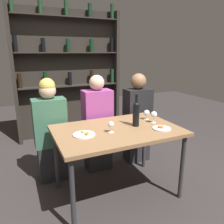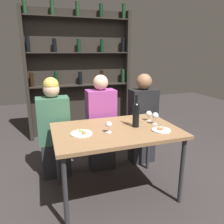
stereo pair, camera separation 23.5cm
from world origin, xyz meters
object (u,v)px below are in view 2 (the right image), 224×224
at_px(wine_glass_2, 155,116).
at_px(seated_person_left, 54,130).
at_px(wine_bottle, 136,113).
at_px(wine_glass_0, 149,114).
at_px(food_plate_0, 82,133).
at_px(seated_person_center, 101,126).
at_px(food_plate_1, 161,130).
at_px(seated_person_right, 142,121).
at_px(wine_glass_1, 109,125).

xyz_separation_m(wine_glass_2, seated_person_left, (-1.06, 0.59, -0.25)).
distance_m(wine_bottle, wine_glass_0, 0.29).
distance_m(wine_glass_2, seated_person_left, 1.24).
distance_m(wine_glass_2, food_plate_0, 0.84).
bearing_deg(seated_person_center, food_plate_1, -62.73).
xyz_separation_m(wine_glass_0, seated_person_right, (0.15, 0.45, -0.24)).
xyz_separation_m(wine_glass_0, wine_glass_2, (0.01, -0.14, 0.02)).
height_order(seated_person_center, seated_person_right, seated_person_center).
height_order(wine_glass_1, wine_glass_2, wine_glass_2).
bearing_deg(wine_bottle, seated_person_left, 143.61).
bearing_deg(wine_glass_2, seated_person_left, 150.80).
height_order(food_plate_0, seated_person_right, seated_person_right).
distance_m(wine_glass_2, seated_person_right, 0.66).
relative_size(seated_person_center, seated_person_right, 1.00).
bearing_deg(seated_person_left, wine_bottle, -36.39).
height_order(wine_glass_2, seated_person_left, seated_person_left).
height_order(wine_glass_0, wine_glass_1, wine_glass_0).
distance_m(wine_glass_1, seated_person_center, 0.72).
xyz_separation_m(seated_person_left, seated_person_right, (1.20, -0.00, -0.00)).
relative_size(wine_glass_0, seated_person_left, 0.09).
bearing_deg(food_plate_0, seated_person_left, 109.50).
height_order(wine_bottle, food_plate_0, wine_bottle).
bearing_deg(food_plate_1, seated_person_right, 76.56).
xyz_separation_m(seated_person_left, seated_person_center, (0.60, -0.00, -0.01)).
bearing_deg(seated_person_center, seated_person_left, 180.00).
distance_m(wine_bottle, wine_glass_2, 0.25).
height_order(wine_glass_1, seated_person_center, seated_person_center).
xyz_separation_m(wine_glass_0, seated_person_left, (-1.05, 0.45, -0.24)).
xyz_separation_m(food_plate_0, seated_person_right, (0.98, 0.63, -0.17)).
bearing_deg(wine_bottle, wine_glass_0, 32.57).
bearing_deg(seated_person_center, wine_bottle, -70.22).
height_order(wine_glass_2, seated_person_right, seated_person_right).
xyz_separation_m(wine_bottle, seated_person_left, (-0.82, 0.60, -0.31)).
xyz_separation_m(wine_glass_0, food_plate_0, (-0.83, -0.18, -0.07)).
bearing_deg(food_plate_0, seated_person_center, 59.37).
relative_size(wine_glass_1, food_plate_0, 0.54).
xyz_separation_m(wine_glass_0, wine_glass_1, (-0.56, -0.22, 0.00)).
distance_m(seated_person_center, seated_person_right, 0.60).
bearing_deg(seated_person_right, seated_person_center, -180.00).
bearing_deg(seated_person_right, seated_person_left, 180.00).
bearing_deg(seated_person_left, wine_glass_2, -29.20).
bearing_deg(food_plate_1, wine_glass_2, 77.63).
relative_size(food_plate_0, seated_person_right, 0.17).
relative_size(food_plate_0, seated_person_left, 0.17).
distance_m(wine_glass_2, food_plate_1, 0.23).
distance_m(food_plate_0, seated_person_left, 0.69).
relative_size(wine_glass_0, food_plate_1, 0.61).
relative_size(wine_bottle, wine_glass_2, 2.61).
relative_size(wine_glass_0, wine_glass_2, 0.87).
bearing_deg(seated_person_right, food_plate_1, -103.44).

